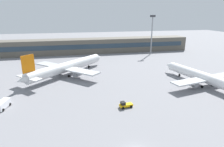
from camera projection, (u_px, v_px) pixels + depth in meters
ground_plane at (100, 82)px, 73.46m from camera, size 400.00×400.00×0.00m
terminal_building at (85, 46)px, 126.09m from camera, size 136.35×12.13×9.00m
airplane_near at (203, 77)px, 69.40m from camera, size 27.95×39.57×9.85m
airplane_mid at (68, 67)px, 81.29m from camera, size 35.75×34.81×11.41m
baggage_tug_yellow at (125, 105)px, 53.40m from camera, size 3.76×2.18×1.75m
service_van_white at (3, 105)px, 52.79m from camera, size 3.31×5.54×2.08m
floodlight_tower_west at (152, 32)px, 119.87m from camera, size 3.20×0.80×23.56m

